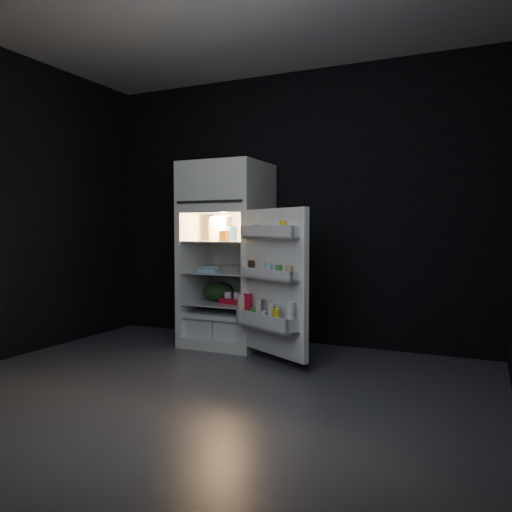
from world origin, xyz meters
The scene contains 19 objects.
floor centered at (0.00, 0.00, 0.00)m, with size 4.00×3.40×0.00m, color #4F4F54.
ceiling centered at (0.00, 0.00, 2.70)m, with size 4.00×3.40×0.00m, color silver.
wall_back centered at (0.00, 1.70, 1.35)m, with size 4.00×0.00×2.70m, color black.
wall_left centered at (-2.00, 0.00, 1.35)m, with size 0.00×3.40×2.70m, color black.
refrigerator centered at (-0.50, 1.32, 0.96)m, with size 0.76×0.71×1.78m.
fridge_door centered at (0.21, 0.76, 0.68)m, with size 0.72×0.51×1.22m.
milk_jug centered at (-0.62, 1.37, 1.15)m, with size 0.16×0.16×0.24m, color white.
mayo_jar centered at (-0.45, 1.30, 1.10)m, with size 0.11×0.11×0.14m, color blue.
jam_jar centered at (-0.24, 1.27, 1.09)m, with size 0.09×0.09×0.13m, color black.
amber_bottle centered at (-0.70, 1.35, 1.14)m, with size 0.07×0.07×0.22m, color gold.
small_carton centered at (-0.44, 1.14, 1.08)m, with size 0.09×0.06×0.10m, color #C15B16.
egg_carton centered at (-0.39, 1.19, 0.76)m, with size 0.29×0.11×0.07m, color gray.
pie centered at (-0.65, 1.31, 0.75)m, with size 0.32×0.32×0.04m, color tan.
flat_package centered at (-0.60, 1.11, 0.75)m, with size 0.19×0.10×0.04m, color #8EC0DB.
wrapped_pkg centered at (-0.25, 1.42, 0.75)m, with size 0.11×0.09×0.05m, color beige.
produce_bag centered at (-0.59, 1.30, 0.52)m, with size 0.32×0.27×0.20m, color #193815.
yogurt_tray centered at (-0.38, 1.21, 0.45)m, with size 0.25×0.13×0.05m, color red.
small_can_red centered at (-0.28, 1.47, 0.47)m, with size 0.07×0.07×0.09m, color red.
small_can_silver centered at (-0.27, 1.40, 0.47)m, with size 0.07×0.07×0.09m, color silver.
Camera 1 is at (1.80, -3.03, 1.13)m, focal length 35.00 mm.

